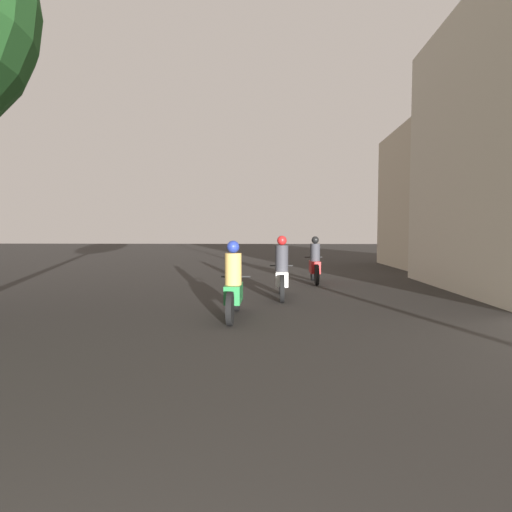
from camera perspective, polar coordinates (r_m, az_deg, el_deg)
motorcycle_green at (r=7.76m, az=-3.23°, el=-4.42°), size 0.60×1.92×1.50m
motorcycle_white at (r=10.08m, az=3.69°, el=-2.51°), size 0.60×1.93×1.58m
motorcycle_red at (r=13.27m, az=8.39°, el=-1.17°), size 0.60×1.98×1.54m
building_right_far at (r=21.62m, az=26.66°, el=7.27°), size 6.00×5.55×6.54m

